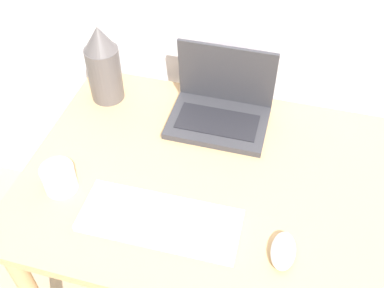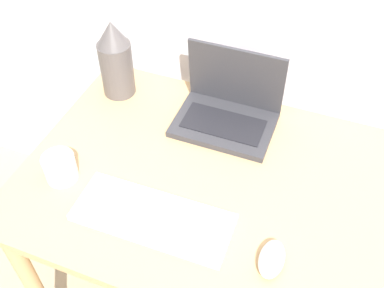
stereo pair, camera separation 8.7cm
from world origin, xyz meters
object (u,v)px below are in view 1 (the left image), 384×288
at_px(keyboard, 160,220).
at_px(laptop, 221,105).
at_px(mug, 59,178).
at_px(vase, 103,64).
at_px(mouse, 283,251).

bearing_deg(keyboard, laptop, 81.76).
relative_size(laptop, mug, 3.38).
bearing_deg(laptop, vase, 179.24).
xyz_separation_m(keyboard, vase, (-0.32, 0.43, 0.12)).
bearing_deg(mouse, mug, 175.30).
height_order(keyboard, vase, vase).
bearing_deg(vase, laptop, -0.76).
distance_m(keyboard, vase, 0.55).
xyz_separation_m(laptop, mug, (-0.35, -0.38, -0.01)).
bearing_deg(keyboard, mug, 172.41).
bearing_deg(vase, mug, -86.30).
xyz_separation_m(keyboard, mouse, (0.31, -0.01, 0.01)).
height_order(vase, mug, vase).
relative_size(mouse, vase, 0.41).
distance_m(laptop, mug, 0.52).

